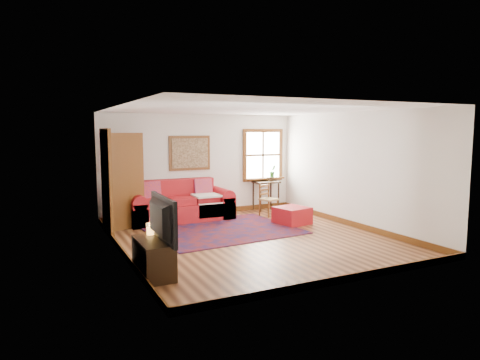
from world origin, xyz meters
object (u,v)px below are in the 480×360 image
ladder_back_chair (267,198)px  side_table (266,186)px  red_leather_sofa (180,207)px  media_cabinet (153,258)px  red_ottoman (292,215)px

ladder_back_chair → side_table: bearing=63.1°
red_leather_sofa → ladder_back_chair: red_leather_sofa is taller
media_cabinet → ladder_back_chair: bearing=40.3°
red_leather_sofa → red_ottoman: red_leather_sofa is taller
side_table → media_cabinet: 5.53m
red_leather_sofa → media_cabinet: (-1.56, -3.54, -0.05)m
red_ottoman → media_cabinet: media_cabinet is taller
side_table → media_cabinet: size_ratio=0.81×
ladder_back_chair → media_cabinet: size_ratio=0.86×
red_ottoman → ladder_back_chair: ladder_back_chair is taller
red_leather_sofa → side_table: 2.49m
red_leather_sofa → ladder_back_chair: size_ratio=2.94×
red_leather_sofa → red_ottoman: size_ratio=3.62×
side_table → ladder_back_chair: bearing=-116.9°
ladder_back_chair → media_cabinet: bearing=-139.7°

